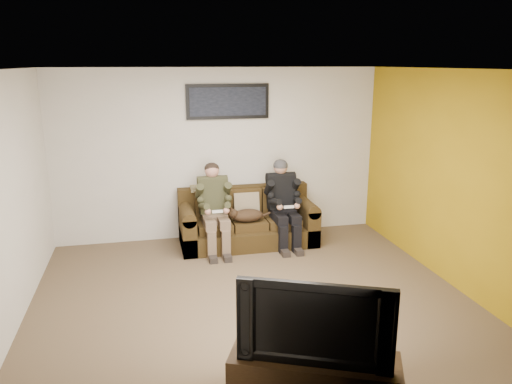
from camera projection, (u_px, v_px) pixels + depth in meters
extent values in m
plane|color=brown|center=(251.00, 297.00, 5.85)|extent=(5.00, 5.00, 0.00)
plane|color=silver|center=(250.00, 69.00, 5.19)|extent=(5.00, 5.00, 0.00)
plane|color=beige|center=(220.00, 154.00, 7.64)|extent=(5.00, 0.00, 5.00)
plane|color=beige|center=(321.00, 270.00, 3.40)|extent=(5.00, 0.00, 5.00)
plane|color=beige|center=(7.00, 204.00, 4.98)|extent=(0.00, 4.50, 4.50)
plane|color=beige|center=(452.00, 178.00, 6.06)|extent=(0.00, 4.50, 4.50)
plane|color=#A68310|center=(451.00, 179.00, 6.05)|extent=(0.00, 4.50, 4.50)
cube|color=#352610|center=(248.00, 235.00, 7.54)|extent=(2.01, 0.87, 0.27)
cube|color=#352610|center=(243.00, 203.00, 7.76)|extent=(2.01, 0.18, 0.55)
cube|color=#352610|center=(188.00, 231.00, 7.31)|extent=(0.20, 0.87, 0.55)
cube|color=#352610|center=(305.00, 222.00, 7.70)|extent=(0.20, 0.87, 0.55)
cylinder|color=#352610|center=(187.00, 213.00, 7.24)|extent=(0.20, 0.87, 0.20)
cylinder|color=#352610|center=(306.00, 205.00, 7.63)|extent=(0.20, 0.87, 0.20)
cube|color=#3B2A12|center=(214.00, 226.00, 7.33)|extent=(0.50, 0.55, 0.13)
cube|color=#3B2A12|center=(211.00, 204.00, 7.51)|extent=(0.50, 0.13, 0.40)
cube|color=#3B2A12|center=(249.00, 223.00, 7.44)|extent=(0.50, 0.55, 0.13)
cube|color=#3B2A12|center=(245.00, 202.00, 7.62)|extent=(0.50, 0.13, 0.40)
cube|color=#3B2A12|center=(282.00, 221.00, 7.55)|extent=(0.50, 0.55, 0.13)
cube|color=#3B2A12|center=(278.00, 200.00, 7.73)|extent=(0.50, 0.13, 0.40)
cube|color=#8A785A|center=(246.00, 205.00, 7.53)|extent=(0.38, 0.18, 0.38)
cube|color=#989470|center=(204.00, 188.00, 7.54)|extent=(0.41, 0.20, 0.07)
cube|color=brown|center=(214.00, 218.00, 7.27)|extent=(0.36, 0.30, 0.14)
cube|color=#33341F|center=(213.00, 196.00, 7.29)|extent=(0.40, 0.30, 0.53)
cylinder|color=#33341F|center=(212.00, 182.00, 7.26)|extent=(0.44, 0.18, 0.18)
sphere|color=tan|center=(212.00, 171.00, 7.23)|extent=(0.21, 0.21, 0.21)
cube|color=brown|center=(209.00, 223.00, 7.06)|extent=(0.15, 0.42, 0.13)
cube|color=brown|center=(223.00, 222.00, 7.11)|extent=(0.15, 0.42, 0.13)
cube|color=brown|center=(212.00, 245.00, 6.94)|extent=(0.12, 0.13, 0.40)
cube|color=brown|center=(226.00, 244.00, 6.98)|extent=(0.12, 0.13, 0.40)
cube|color=black|center=(213.00, 258.00, 6.91)|extent=(0.11, 0.26, 0.08)
cube|color=black|center=(227.00, 257.00, 6.95)|extent=(0.11, 0.26, 0.08)
cylinder|color=#33341F|center=(200.00, 191.00, 7.16)|extent=(0.11, 0.30, 0.28)
cylinder|color=#33341F|center=(227.00, 190.00, 7.24)|extent=(0.11, 0.30, 0.28)
cylinder|color=#33341F|center=(204.00, 206.00, 7.00)|extent=(0.14, 0.32, 0.15)
cylinder|color=#33341F|center=(228.00, 205.00, 7.07)|extent=(0.14, 0.32, 0.15)
sphere|color=tan|center=(208.00, 212.00, 6.90)|extent=(0.09, 0.09, 0.09)
sphere|color=tan|center=(226.00, 211.00, 6.96)|extent=(0.09, 0.09, 0.09)
cube|color=white|center=(217.00, 212.00, 6.91)|extent=(0.15, 0.04, 0.03)
ellipsoid|color=black|center=(212.00, 168.00, 7.24)|extent=(0.22, 0.22, 0.17)
cube|color=black|center=(282.00, 213.00, 7.49)|extent=(0.36, 0.30, 0.14)
cube|color=black|center=(281.00, 192.00, 7.51)|extent=(0.40, 0.30, 0.53)
cylinder|color=black|center=(281.00, 178.00, 7.48)|extent=(0.44, 0.18, 0.18)
sphere|color=#A8765D|center=(281.00, 167.00, 7.46)|extent=(0.21, 0.21, 0.21)
cube|color=black|center=(280.00, 218.00, 7.29)|extent=(0.15, 0.42, 0.13)
cube|color=black|center=(293.00, 217.00, 7.33)|extent=(0.15, 0.42, 0.13)
cube|color=black|center=(283.00, 239.00, 7.16)|extent=(0.12, 0.13, 0.40)
cube|color=black|center=(296.00, 238.00, 7.21)|extent=(0.12, 0.13, 0.40)
cube|color=black|center=(284.00, 252.00, 7.13)|extent=(0.11, 0.26, 0.08)
cube|color=black|center=(298.00, 251.00, 7.17)|extent=(0.11, 0.26, 0.08)
cylinder|color=black|center=(269.00, 187.00, 7.38)|extent=(0.11, 0.30, 0.28)
cylinder|color=black|center=(295.00, 186.00, 7.46)|extent=(0.11, 0.30, 0.28)
cylinder|color=black|center=(275.00, 202.00, 7.22)|extent=(0.14, 0.32, 0.15)
cylinder|color=black|center=(297.00, 200.00, 7.29)|extent=(0.14, 0.32, 0.15)
sphere|color=#A8765D|center=(280.00, 207.00, 7.13)|extent=(0.09, 0.09, 0.09)
sphere|color=#A8765D|center=(297.00, 206.00, 7.18)|extent=(0.09, 0.09, 0.09)
cube|color=white|center=(289.00, 207.00, 7.13)|extent=(0.15, 0.04, 0.03)
ellipsoid|color=black|center=(281.00, 166.00, 7.45)|extent=(0.22, 0.22, 0.19)
ellipsoid|color=#412C19|center=(248.00, 215.00, 7.29)|extent=(0.47, 0.26, 0.19)
sphere|color=#412C19|center=(233.00, 213.00, 7.20)|extent=(0.14, 0.14, 0.14)
cone|color=#412C19|center=(232.00, 210.00, 7.14)|extent=(0.04, 0.04, 0.04)
cone|color=#412C19|center=(231.00, 208.00, 7.21)|extent=(0.04, 0.04, 0.04)
cylinder|color=#412C19|center=(263.00, 216.00, 7.39)|extent=(0.26, 0.13, 0.08)
cube|color=black|center=(228.00, 102.00, 7.44)|extent=(1.25, 0.04, 0.52)
cube|color=black|center=(228.00, 102.00, 7.42)|extent=(1.15, 0.01, 0.42)
cube|color=#322210|center=(314.00, 380.00, 3.97)|extent=(1.40, 0.94, 0.42)
imported|color=black|center=(316.00, 318.00, 3.84)|extent=(1.15, 0.63, 0.68)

